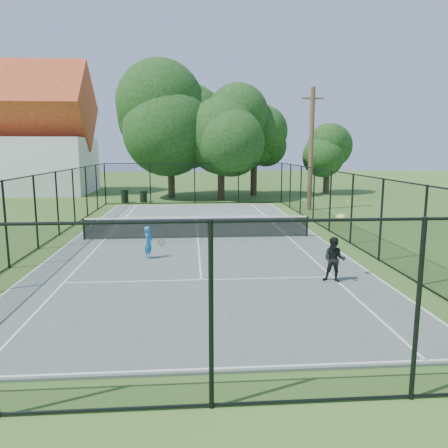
{
  "coord_description": "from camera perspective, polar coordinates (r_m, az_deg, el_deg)",
  "views": [
    {
      "loc": [
        -0.28,
        -19.27,
        4.02
      ],
      "look_at": [
        0.96,
        -3.0,
        1.2
      ],
      "focal_mm": 35.0,
      "sensor_mm": 36.0,
      "label": 1
    }
  ],
  "objects": [
    {
      "name": "ground",
      "position": [
        19.68,
        -3.45,
        -2.0
      ],
      "size": [
        120.0,
        120.0,
        0.0
      ],
      "primitive_type": "plane",
      "color": "#3A6121"
    },
    {
      "name": "tennis_court",
      "position": [
        19.68,
        -3.45,
        -1.91
      ],
      "size": [
        11.0,
        24.0,
        0.06
      ],
      "primitive_type": "cube",
      "color": "#54635F",
      "rests_on": "ground"
    },
    {
      "name": "tennis_net",
      "position": [
        19.57,
        -3.46,
        -0.34
      ],
      "size": [
        10.08,
        0.08,
        0.95
      ],
      "color": "black",
      "rests_on": "tennis_court"
    },
    {
      "name": "fence",
      "position": [
        19.43,
        -3.49,
        2.34
      ],
      "size": [
        13.1,
        26.1,
        3.0
      ],
      "color": "black",
      "rests_on": "ground"
    },
    {
      "name": "tree_near_left",
      "position": [
        36.56,
        -7.04,
        13.02
      ],
      "size": [
        7.62,
        7.62,
        9.94
      ],
      "color": "#332114",
      "rests_on": "ground"
    },
    {
      "name": "tree_near_mid",
      "position": [
        34.83,
        -0.39,
        11.45
      ],
      "size": [
        6.23,
        6.23,
        8.15
      ],
      "color": "#332114",
      "rests_on": "ground"
    },
    {
      "name": "tree_near_right",
      "position": [
        38.0,
        3.96,
        10.95
      ],
      "size": [
        5.47,
        5.47,
        7.55
      ],
      "color": "#332114",
      "rests_on": "ground"
    },
    {
      "name": "tree_far_right",
      "position": [
        40.67,
        13.36,
        9.08
      ],
      "size": [
        4.52,
        4.52,
        5.98
      ],
      "color": "#332114",
      "rests_on": "ground"
    },
    {
      "name": "building",
      "position": [
        44.53,
        -26.84,
        9.94
      ],
      "size": [
        15.3,
        8.15,
        11.87
      ],
      "color": "silver",
      "rests_on": "ground"
    },
    {
      "name": "trash_bin_left",
      "position": [
        33.77,
        -12.84,
        3.58
      ],
      "size": [
        0.58,
        0.58,
        0.99
      ],
      "color": "black",
      "rests_on": "ground"
    },
    {
      "name": "trash_bin_right",
      "position": [
        33.78,
        -10.47,
        3.56
      ],
      "size": [
        0.58,
        0.58,
        0.87
      ],
      "color": "black",
      "rests_on": "ground"
    },
    {
      "name": "utility_pole",
      "position": [
        29.33,
        11.3,
        9.6
      ],
      "size": [
        1.4,
        0.3,
        7.9
      ],
      "color": "#4C3823",
      "rests_on": "ground"
    },
    {
      "name": "player_blue",
      "position": [
        16.14,
        -9.8,
        -2.38
      ],
      "size": [
        0.79,
        0.5,
        1.18
      ],
      "color": "#1980DA",
      "rests_on": "tennis_court"
    },
    {
      "name": "player_black",
      "position": [
        13.5,
        14.22,
        -4.51
      ],
      "size": [
        0.98,
        0.96,
        2.39
      ],
      "color": "black",
      "rests_on": "tennis_court"
    }
  ]
}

